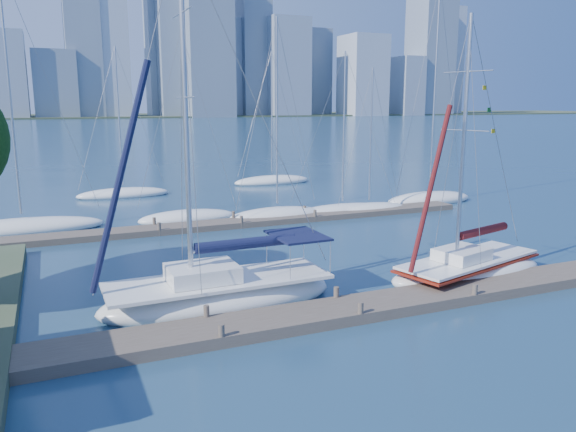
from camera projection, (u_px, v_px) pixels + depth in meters
name	position (u px, v px, depth m)	size (l,w,h in m)	color
ground	(348.00, 315.00, 20.36)	(700.00, 700.00, 0.00)	navy
near_dock	(348.00, 310.00, 20.32)	(26.00, 2.00, 0.40)	brown
far_dock	(253.00, 222.00, 35.52)	(30.00, 1.80, 0.36)	brown
far_shore	(65.00, 117.00, 309.01)	(800.00, 100.00, 1.50)	#38472D
sailboat_navy	(219.00, 280.00, 21.13)	(9.09, 3.10, 13.86)	white
sailboat_maroon	(469.00, 258.00, 24.49)	(8.17, 4.46, 11.57)	white
bg_boat_0	(23.00, 227.00, 33.41)	(9.64, 4.78, 15.83)	white
bg_boat_1	(187.00, 217.00, 36.51)	(6.73, 4.33, 12.21)	white
bg_boat_2	(277.00, 215.00, 37.27)	(7.07, 4.17, 13.22)	white
bg_boat_3	(342.00, 210.00, 39.14)	(7.38, 4.81, 11.25)	white
bg_boat_4	(369.00, 209.00, 39.55)	(6.27, 3.38, 10.19)	white
bg_boat_5	(429.00, 198.00, 43.30)	(7.75, 4.14, 16.67)	white
bg_boat_6	(123.00, 194.00, 46.00)	(7.69, 4.35, 12.27)	white
bg_boat_7	(272.00, 181.00, 53.51)	(7.84, 3.85, 12.59)	white
skyline	(96.00, 45.00, 281.58)	(504.01, 51.31, 118.32)	#8395AA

